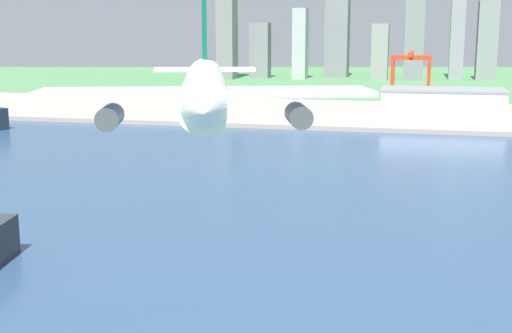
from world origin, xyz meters
TOP-DOWN VIEW (x-y plane):
  - ground_plane at (0.00, 300.00)m, footprint 2400.00×2400.00m
  - water_bay at (0.00, 240.00)m, footprint 840.00×360.00m
  - industrial_pier at (0.00, 490.00)m, footprint 840.00×140.00m
  - airplane_landing at (21.68, 117.49)m, footprint 30.74×36.61m
  - port_crane_red at (32.09, 522.43)m, footprint 25.50×47.46m
  - warehouse_main at (51.32, 468.65)m, footprint 68.60×34.75m
  - distant_skyline at (-33.72, 826.49)m, footprint 290.63×81.04m

SIDE VIEW (x-z plane):
  - ground_plane at x=0.00m, z-range 0.00..0.00m
  - water_bay at x=0.00m, z-range 0.00..0.15m
  - industrial_pier at x=0.00m, z-range 0.00..2.50m
  - warehouse_main at x=51.32m, z-range 2.52..19.55m
  - port_crane_red at x=32.09m, z-range 10.96..47.25m
  - airplane_landing at x=21.68m, z-range 40.93..53.22m
  - distant_skyline at x=-33.72m, z-range -25.26..127.12m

